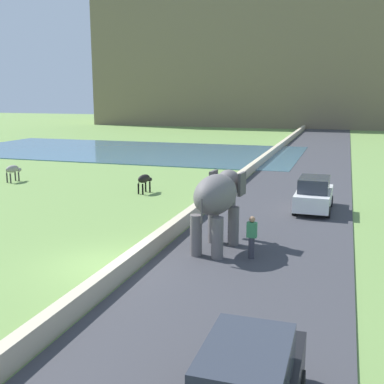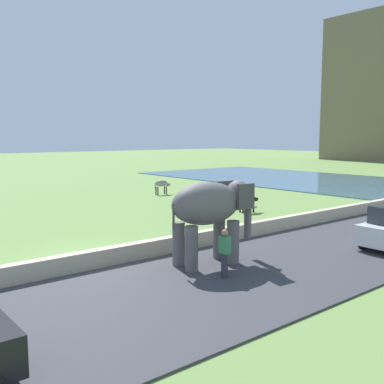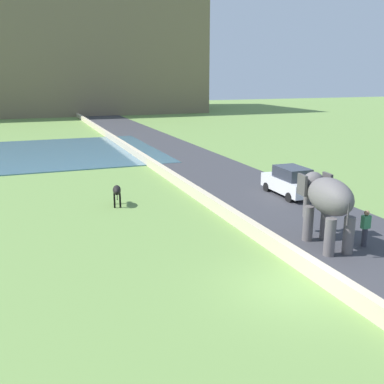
{
  "view_description": "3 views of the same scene",
  "coord_description": "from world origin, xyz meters",
  "px_view_note": "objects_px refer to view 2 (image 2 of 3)",
  "views": [
    {
      "loc": [
        7.96,
        -14.57,
        5.97
      ],
      "look_at": [
        1.49,
        5.84,
        1.59
      ],
      "focal_mm": 45.42,
      "sensor_mm": 36.0,
      "label": 1
    },
    {
      "loc": [
        15.05,
        -7.51,
        4.56
      ],
      "look_at": [
        -2.29,
        6.71,
        1.77
      ],
      "focal_mm": 41.94,
      "sensor_mm": 36.0,
      "label": 2
    },
    {
      "loc": [
        -8.12,
        -11.83,
        7.03
      ],
      "look_at": [
        -0.77,
        7.5,
        1.63
      ],
      "focal_mm": 41.96,
      "sensor_mm": 36.0,
      "label": 3
    }
  ],
  "objects_px": {
    "elephant": "(211,209)",
    "cow_grey": "(162,184)",
    "cow_black": "(248,199)",
    "person_beside_elephant": "(225,253)"
  },
  "relations": [
    {
      "from": "cow_grey",
      "to": "person_beside_elephant",
      "type": "bearing_deg",
      "value": -30.14
    },
    {
      "from": "elephant",
      "to": "cow_grey",
      "type": "xyz_separation_m",
      "value": [
        -16.99,
        9.97,
        -1.2
      ]
    },
    {
      "from": "elephant",
      "to": "cow_black",
      "type": "distance_m",
      "value": 11.55
    },
    {
      "from": "elephant",
      "to": "person_beside_elephant",
      "type": "distance_m",
      "value": 2.02
    },
    {
      "from": "elephant",
      "to": "cow_grey",
      "type": "bearing_deg",
      "value": 149.58
    },
    {
      "from": "cow_grey",
      "to": "cow_black",
      "type": "relative_size",
      "value": 0.99
    },
    {
      "from": "cow_black",
      "to": "elephant",
      "type": "bearing_deg",
      "value": -52.84
    },
    {
      "from": "person_beside_elephant",
      "to": "cow_black",
      "type": "xyz_separation_m",
      "value": [
        -8.42,
        9.9,
        -0.04
      ]
    },
    {
      "from": "person_beside_elephant",
      "to": "cow_black",
      "type": "bearing_deg",
      "value": 130.36
    },
    {
      "from": "cow_grey",
      "to": "elephant",
      "type": "bearing_deg",
      "value": -30.42
    }
  ]
}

